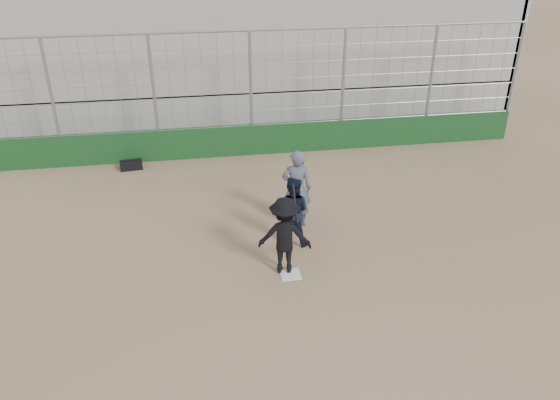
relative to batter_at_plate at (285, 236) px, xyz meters
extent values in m
plane|color=brown|center=(0.10, -0.20, -0.91)|extent=(90.00, 90.00, 0.00)
cube|color=white|center=(0.10, -0.20, -0.89)|extent=(0.44, 0.44, 0.02)
cube|color=#123918|center=(0.10, 6.80, -0.41)|extent=(18.00, 0.25, 1.00)
cylinder|color=gray|center=(0.10, 6.80, 1.09)|extent=(0.10, 0.10, 4.00)
cylinder|color=gray|center=(9.10, 6.80, 1.09)|extent=(0.10, 0.10, 4.00)
cylinder|color=gray|center=(0.10, 6.80, 3.09)|extent=(18.00, 0.07, 0.07)
cube|color=gray|center=(0.10, 11.75, -0.11)|extent=(20.00, 6.70, 1.60)
cube|color=gray|center=(0.10, 11.75, 2.79)|extent=(20.00, 6.70, 4.20)
cube|color=gray|center=(10.10, 11.75, 1.99)|extent=(0.25, 6.70, 6.10)
imported|color=black|center=(0.00, 0.00, 0.00)|extent=(1.28, 0.90, 1.81)
cylinder|color=black|center=(0.25, 0.15, 0.69)|extent=(0.07, 0.57, 0.71)
imported|color=black|center=(0.37, 1.09, -0.33)|extent=(1.06, 0.96, 1.16)
sphere|color=maroon|center=(0.37, 1.09, 0.14)|extent=(0.28, 0.28, 0.28)
imported|color=#4D5261|center=(0.65, 1.98, 0.02)|extent=(0.83, 0.62, 1.84)
cube|color=black|center=(-3.79, 6.18, -0.76)|extent=(0.70, 0.36, 0.29)
cylinder|color=black|center=(-3.79, 6.18, -0.60)|extent=(0.44, 0.09, 0.04)
camera|label=1|loc=(-1.76, -9.96, 6.20)|focal=35.00mm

